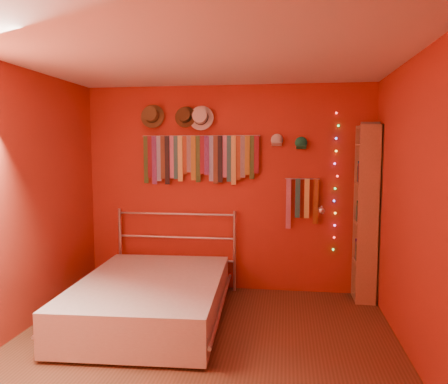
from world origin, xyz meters
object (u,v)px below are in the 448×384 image
at_px(tie_rack, 199,157).
at_px(bookshelf, 370,213).
at_px(bed, 151,298).
at_px(reading_lamp, 321,210).

height_order(tie_rack, bookshelf, bookshelf).
bearing_deg(bed, bookshelf, 19.01).
bearing_deg(tie_rack, bed, -105.17).
relative_size(tie_rack, reading_lamp, 4.33).
height_order(tie_rack, bed, tie_rack).
height_order(tie_rack, reading_lamp, tie_rack).
bearing_deg(reading_lamp, bookshelf, 3.89).
xyz_separation_m(tie_rack, bookshelf, (1.99, -0.15, -0.62)).
xyz_separation_m(bookshelf, bed, (-2.28, -0.91, -0.79)).
xyz_separation_m(reading_lamp, bed, (-1.74, -0.88, -0.81)).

